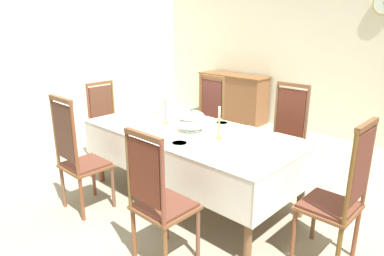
{
  "coord_description": "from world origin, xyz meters",
  "views": [
    {
      "loc": [
        2.4,
        -2.79,
        1.88
      ],
      "look_at": [
        0.05,
        -0.3,
        0.83
      ],
      "focal_mm": 32.25,
      "sensor_mm": 36.0,
      "label": 1
    }
  ],
  "objects": [
    {
      "name": "ground",
      "position": [
        0.0,
        0.0,
        -0.02
      ],
      "size": [
        7.21,
        5.87,
        0.04
      ],
      "primitive_type": "cube",
      "color": "#A29D83"
    },
    {
      "name": "back_wall",
      "position": [
        0.0,
        2.98,
        1.51
      ],
      "size": [
        7.21,
        0.08,
        3.02
      ],
      "primitive_type": "cube",
      "color": "silver",
      "rests_on": "ground"
    },
    {
      "name": "left_wall",
      "position": [
        -3.64,
        0.0,
        1.51
      ],
      "size": [
        0.08,
        5.87,
        3.02
      ],
      "primitive_type": "cube",
      "color": "silver",
      "rests_on": "ground"
    },
    {
      "name": "dining_table",
      "position": [
        0.0,
        -0.27,
        0.7
      ],
      "size": [
        2.36,
        1.11,
        0.77
      ],
      "color": "brown",
      "rests_on": "ground"
    },
    {
      "name": "tablecloth",
      "position": [
        0.0,
        -0.27,
        0.68
      ],
      "size": [
        2.38,
        1.13,
        0.4
      ],
      "color": "white",
      "rests_on": "dining_table"
    },
    {
      "name": "chair_south_a",
      "position": [
        -0.62,
        -1.24,
        0.6
      ],
      "size": [
        0.44,
        0.42,
        1.22
      ],
      "color": "brown",
      "rests_on": "ground"
    },
    {
      "name": "chair_north_a",
      "position": [
        -0.62,
        0.7,
        0.59
      ],
      "size": [
        0.44,
        0.42,
        1.18
      ],
      "rotation": [
        0.0,
        0.0,
        3.14
      ],
      "color": "brown",
      "rests_on": "ground"
    },
    {
      "name": "chair_south_b",
      "position": [
        0.58,
        -1.23,
        0.58
      ],
      "size": [
        0.44,
        0.42,
        1.14
      ],
      "color": "brown",
      "rests_on": "ground"
    },
    {
      "name": "chair_north_b",
      "position": [
        0.58,
        0.7,
        0.61
      ],
      "size": [
        0.44,
        0.42,
        1.22
      ],
      "rotation": [
        0.0,
        0.0,
        3.14
      ],
      "color": "brown",
      "rests_on": "ground"
    },
    {
      "name": "chair_head_west",
      "position": [
        -1.59,
        -0.27,
        0.57
      ],
      "size": [
        0.42,
        0.44,
        1.1
      ],
      "rotation": [
        0.0,
        0.0,
        -1.57
      ],
      "color": "brown",
      "rests_on": "ground"
    },
    {
      "name": "chair_head_east",
      "position": [
        1.59,
        -0.27,
        0.6
      ],
      "size": [
        0.42,
        0.44,
        1.21
      ],
      "rotation": [
        0.0,
        0.0,
        1.57
      ],
      "color": "brown",
      "rests_on": "ground"
    },
    {
      "name": "soup_tureen",
      "position": [
        0.02,
        -0.27,
        0.89
      ],
      "size": [
        0.3,
        0.3,
        0.24
      ],
      "color": "white",
      "rests_on": "tablecloth"
    },
    {
      "name": "candlestick_west",
      "position": [
        -0.39,
        -0.27,
        0.93
      ],
      "size": [
        0.07,
        0.07,
        0.38
      ],
      "color": "gold",
      "rests_on": "tablecloth"
    },
    {
      "name": "candlestick_east",
      "position": [
        0.39,
        -0.27,
        0.91
      ],
      "size": [
        0.07,
        0.07,
        0.33
      ],
      "color": "gold",
      "rests_on": "tablecloth"
    },
    {
      "name": "bowl_near_left",
      "position": [
        0.25,
        -0.68,
        0.8
      ],
      "size": [
        0.17,
        0.17,
        0.03
      ],
      "color": "white",
      "rests_on": "tablecloth"
    },
    {
      "name": "bowl_near_right",
      "position": [
        0.12,
        0.11,
        0.8
      ],
      "size": [
        0.15,
        0.15,
        0.03
      ],
      "color": "white",
      "rests_on": "tablecloth"
    },
    {
      "name": "bowl_far_left",
      "position": [
        0.03,
        -0.69,
        0.8
      ],
      "size": [
        0.17,
        0.17,
        0.04
      ],
      "color": "white",
      "rests_on": "tablecloth"
    },
    {
      "name": "bowl_far_right",
      "position": [
        0.46,
        0.12,
        0.8
      ],
      "size": [
        0.17,
        0.17,
        0.04
      ],
      "color": "white",
      "rests_on": "tablecloth"
    },
    {
      "name": "spoon_primary",
      "position": [
        0.37,
        -0.66,
        0.78
      ],
      "size": [
        0.04,
        0.18,
        0.01
      ],
      "rotation": [
        0.0,
        0.0,
        0.13
      ],
      "color": "gold",
      "rests_on": "tablecloth"
    },
    {
      "name": "spoon_secondary",
      "position": [
        0.23,
        0.14,
        0.78
      ],
      "size": [
        0.03,
        0.18,
        0.01
      ],
      "rotation": [
        0.0,
        0.0,
        -0.04
      ],
      "color": "gold",
      "rests_on": "tablecloth"
    },
    {
      "name": "sideboard",
      "position": [
        -1.63,
        2.66,
        0.45
      ],
      "size": [
        1.44,
        0.48,
        0.9
      ],
      "rotation": [
        0.0,
        0.0,
        3.14
      ],
      "color": "brown",
      "rests_on": "ground"
    }
  ]
}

